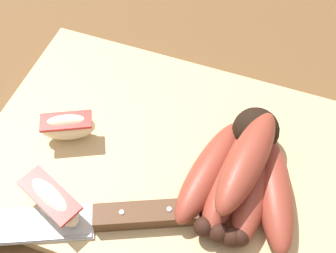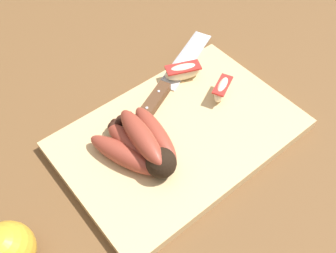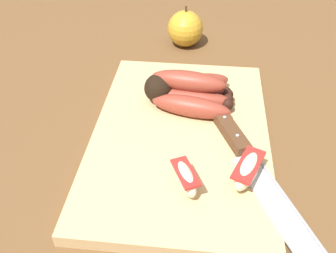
{
  "view_description": "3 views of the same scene",
  "coord_description": "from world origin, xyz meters",
  "px_view_note": "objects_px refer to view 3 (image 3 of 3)",
  "views": [
    {
      "loc": [
        0.09,
        -0.23,
        0.43
      ],
      "look_at": [
        -0.0,
        0.02,
        0.04
      ],
      "focal_mm": 48.3,
      "sensor_mm": 36.0,
      "label": 1
    },
    {
      "loc": [
        0.28,
        0.3,
        0.54
      ],
      "look_at": [
        0.03,
        -0.01,
        0.04
      ],
      "focal_mm": 40.82,
      "sensor_mm": 36.0,
      "label": 2
    },
    {
      "loc": [
        -0.43,
        -0.03,
        0.4
      ],
      "look_at": [
        -0.0,
        0.02,
        0.04
      ],
      "focal_mm": 40.19,
      "sensor_mm": 36.0,
      "label": 3
    }
  ],
  "objects_px": {
    "apple_wedge_near": "(248,170)",
    "whole_apple": "(185,29)",
    "chefs_knife": "(245,153)",
    "banana_bunch": "(188,92)",
    "apple_wedge_middle": "(185,178)"
  },
  "relations": [
    {
      "from": "banana_bunch",
      "to": "chefs_knife",
      "type": "relative_size",
      "value": 0.56
    },
    {
      "from": "whole_apple",
      "to": "apple_wedge_middle",
      "type": "bearing_deg",
      "value": -175.95
    },
    {
      "from": "chefs_knife",
      "to": "apple_wedge_near",
      "type": "distance_m",
      "value": 0.05
    },
    {
      "from": "apple_wedge_near",
      "to": "apple_wedge_middle",
      "type": "distance_m",
      "value": 0.08
    },
    {
      "from": "apple_wedge_near",
      "to": "whole_apple",
      "type": "xyz_separation_m",
      "value": [
        0.41,
        0.11,
        0.0
      ]
    },
    {
      "from": "chefs_knife",
      "to": "whole_apple",
      "type": "xyz_separation_m",
      "value": [
        0.36,
        0.11,
        0.01
      ]
    },
    {
      "from": "chefs_knife",
      "to": "apple_wedge_middle",
      "type": "height_order",
      "value": "apple_wedge_middle"
    },
    {
      "from": "banana_bunch",
      "to": "whole_apple",
      "type": "height_order",
      "value": "whole_apple"
    },
    {
      "from": "apple_wedge_near",
      "to": "whole_apple",
      "type": "relative_size",
      "value": 0.85
    },
    {
      "from": "banana_bunch",
      "to": "apple_wedge_near",
      "type": "relative_size",
      "value": 1.96
    },
    {
      "from": "whole_apple",
      "to": "banana_bunch",
      "type": "bearing_deg",
      "value": -174.9
    },
    {
      "from": "banana_bunch",
      "to": "chefs_knife",
      "type": "xyz_separation_m",
      "value": [
        -0.12,
        -0.09,
        -0.02
      ]
    },
    {
      "from": "whole_apple",
      "to": "chefs_knife",
      "type": "bearing_deg",
      "value": -163.0
    },
    {
      "from": "banana_bunch",
      "to": "apple_wedge_near",
      "type": "height_order",
      "value": "banana_bunch"
    },
    {
      "from": "apple_wedge_near",
      "to": "chefs_knife",
      "type": "bearing_deg",
      "value": 0.35
    }
  ]
}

